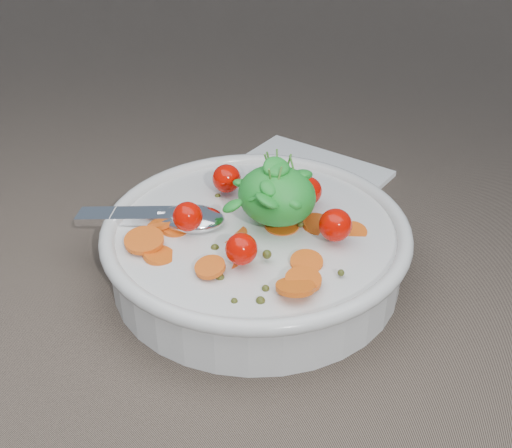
% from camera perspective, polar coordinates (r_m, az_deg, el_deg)
% --- Properties ---
extents(ground, '(6.00, 6.00, 0.00)m').
position_cam_1_polar(ground, '(0.61, -3.12, -4.71)').
color(ground, '#6D5D4E').
rests_on(ground, ground).
extents(bowl, '(0.31, 0.28, 0.13)m').
position_cam_1_polar(bowl, '(0.60, 0.01, -1.86)').
color(bowl, silver).
rests_on(bowl, ground).
extents(napkin, '(0.20, 0.18, 0.01)m').
position_cam_1_polar(napkin, '(0.77, 4.02, 4.09)').
color(napkin, white).
rests_on(napkin, ground).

